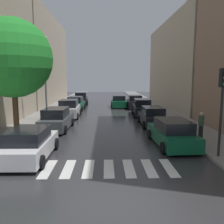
% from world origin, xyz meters
% --- Properties ---
extents(ground_plane, '(28.00, 72.00, 0.04)m').
position_xyz_m(ground_plane, '(0.00, 24.00, -0.02)').
color(ground_plane, '#2F2F31').
extents(sidewalk_left, '(3.00, 72.00, 0.15)m').
position_xyz_m(sidewalk_left, '(-6.50, 24.00, 0.07)').
color(sidewalk_left, gray).
rests_on(sidewalk_left, ground).
extents(sidewalk_right, '(3.00, 72.00, 0.15)m').
position_xyz_m(sidewalk_right, '(6.50, 24.00, 0.07)').
color(sidewalk_right, gray).
rests_on(sidewalk_right, ground).
extents(crosswalk_stripes, '(5.85, 2.20, 0.01)m').
position_xyz_m(crosswalk_stripes, '(0.00, 3.15, 0.01)').
color(crosswalk_stripes, silver).
rests_on(crosswalk_stripes, ground).
extents(building_left_mid, '(6.00, 21.44, 13.27)m').
position_xyz_m(building_left_mid, '(-11.00, 31.40, 6.64)').
color(building_left_mid, '#B2A38C').
rests_on(building_left_mid, ground).
extents(building_right_mid, '(6.00, 21.41, 11.54)m').
position_xyz_m(building_right_mid, '(11.00, 26.09, 5.77)').
color(building_right_mid, '#B2A38C').
rests_on(building_right_mid, ground).
extents(parked_car_left_nearest, '(2.16, 4.47, 1.54)m').
position_xyz_m(parked_car_left_nearest, '(-3.91, 4.55, 0.73)').
color(parked_car_left_nearest, silver).
rests_on(parked_car_left_nearest, ground).
extents(parked_car_left_second, '(2.19, 4.60, 1.72)m').
position_xyz_m(parked_car_left_second, '(-3.91, 11.16, 0.80)').
color(parked_car_left_second, '#474C51').
rests_on(parked_car_left_second, ground).
extents(parked_car_left_third, '(2.18, 4.32, 1.81)m').
position_xyz_m(parked_car_left_third, '(-3.84, 17.09, 0.84)').
color(parked_car_left_third, silver).
rests_on(parked_car_left_third, ground).
extents(parked_car_left_fourth, '(2.22, 4.21, 1.68)m').
position_xyz_m(parked_car_left_fourth, '(-3.85, 22.61, 0.78)').
color(parked_car_left_fourth, '#0C4C2D').
rests_on(parked_car_left_fourth, ground).
extents(parked_car_left_fifth, '(2.14, 4.14, 1.82)m').
position_xyz_m(parked_car_left_fifth, '(-3.82, 28.75, 0.84)').
color(parked_car_left_fifth, black).
rests_on(parked_car_left_fifth, ground).
extents(parked_car_right_nearest, '(2.30, 4.78, 1.58)m').
position_xyz_m(parked_car_right_nearest, '(3.79, 6.62, 0.75)').
color(parked_car_right_nearest, '#0C4C2D').
rests_on(parked_car_right_nearest, ground).
extents(parked_car_right_second, '(2.03, 4.26, 1.60)m').
position_xyz_m(parked_car_right_second, '(3.78, 12.57, 0.75)').
color(parked_car_right_second, black).
rests_on(parked_car_right_second, ground).
extents(parked_car_right_third, '(2.15, 4.56, 1.79)m').
position_xyz_m(parked_car_right_third, '(3.71, 17.83, 0.83)').
color(parked_car_right_third, black).
rests_on(parked_car_right_third, ground).
extents(parked_car_right_fourth, '(2.18, 4.41, 1.72)m').
position_xyz_m(parked_car_right_fourth, '(3.70, 23.93, 0.80)').
color(parked_car_right_fourth, black).
rests_on(parked_car_right_fourth, ground).
extents(car_midroad, '(2.11, 4.45, 1.63)m').
position_xyz_m(car_midroad, '(1.65, 25.14, 0.76)').
color(car_midroad, '#0C4C2D').
rests_on(car_midroad, ground).
extents(pedestrian_foreground, '(0.36, 0.36, 1.69)m').
position_xyz_m(pedestrian_foreground, '(6.00, 7.86, 1.03)').
color(pedestrian_foreground, black).
rests_on(pedestrian_foreground, sidewalk_right).
extents(street_tree_left, '(5.03, 5.03, 7.59)m').
position_xyz_m(street_tree_left, '(-6.03, 8.64, 5.21)').
color(street_tree_left, '#513823').
rests_on(street_tree_left, sidewalk_left).
extents(traffic_light_right_corner, '(0.30, 0.42, 4.30)m').
position_xyz_m(traffic_light_right_corner, '(5.45, 4.22, 3.29)').
color(traffic_light_right_corner, black).
rests_on(traffic_light_right_corner, sidewalk_right).
extents(lamp_post_left, '(0.60, 0.28, 7.47)m').
position_xyz_m(lamp_post_left, '(-5.55, 14.87, 4.42)').
color(lamp_post_left, '#595B60').
rests_on(lamp_post_left, sidewalk_left).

